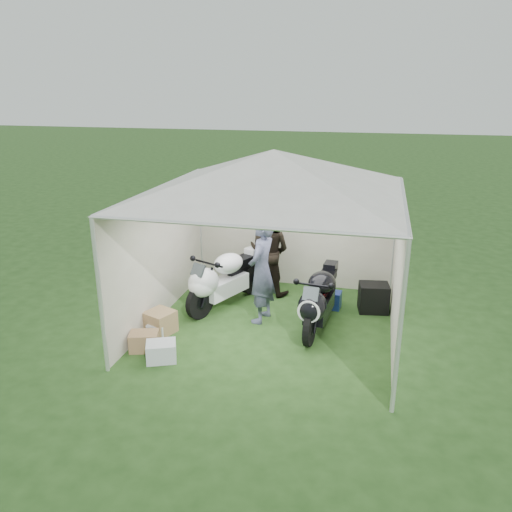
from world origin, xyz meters
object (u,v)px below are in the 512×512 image
Objects in this scene: motorcycle_black at (319,299)px; crate_3 at (144,341)px; paddock_stand at (329,299)px; motorcycle_white at (223,278)px; crate_1 at (160,322)px; equipment_box at (373,298)px; crate_2 at (157,330)px; person_dark_jacket at (269,251)px; person_blue_jacket at (262,271)px; crate_0 at (161,351)px; canopy_tent at (274,176)px.

motorcycle_black is 4.59× the size of crate_3.
motorcycle_white is at bearing -166.99° from paddock_stand.
motorcycle_black is at bearing -95.66° from paddock_stand.
crate_1 is at bearing 90.00° from crate_3.
crate_2 is (-3.43, -1.86, -0.15)m from equipment_box.
person_dark_jacket reaches higher than paddock_stand.
crate_1 is (-1.53, -0.88, -0.74)m from person_blue_jacket.
crate_0 is 1.00× the size of crate_3.
crate_2 is (-1.75, -0.87, -2.47)m from canopy_tent.
person_blue_jacket is 4.23× the size of crate_3.
crate_0 is at bearing -30.33° from crate_3.
paddock_stand is at bearing -176.80° from equipment_box.
person_dark_jacket is 2.75m from crate_2.
equipment_box is at bearing -177.39° from person_dark_jacket.
equipment_box is 1.24× the size of crate_1.
motorcycle_white reaches higher than crate_2.
crate_1 is at bearing -157.02° from canopy_tent.
person_blue_jacket is 1.91m from crate_1.
person_dark_jacket is 3.99× the size of crate_0.
motorcycle_white reaches higher than equipment_box.
motorcycle_white is 1.13× the size of person_dark_jacket.
person_dark_jacket reaches higher than crate_2.
motorcycle_white is at bearing 154.21° from canopy_tent.
equipment_box reaches higher than crate_0.
equipment_box is 1.20× the size of crate_0.
crate_3 is at bearing -90.00° from crate_1.
crate_2 is (-0.71, -1.37, -0.47)m from motorcycle_white.
crate_0 is at bearing -61.09° from crate_2.
canopy_tent reaches higher than equipment_box.
crate_1 is (-2.63, -1.69, 0.03)m from paddock_stand.
crate_3 reaches higher than crate_2.
person_blue_jacket is 4.39× the size of crate_1.
equipment_box is at bearing 52.81° from motorcycle_black.
crate_0 is 0.45m from crate_3.
equipment_box is (0.89, 0.96, -0.29)m from motorcycle_black.
paddock_stand is 0.23× the size of person_blue_jacket.
canopy_tent is 3.05× the size of person_blue_jacket.
motorcycle_white is at bearing 66.01° from person_dark_jacket.
crate_2 is at bearing -47.48° from person_blue_jacket.
paddock_stand is 1.50m from person_dark_jacket.
crate_2 is (-2.63, -1.81, -0.05)m from paddock_stand.
crate_3 is at bearing -90.00° from crate_2.
equipment_box is 3.90m from crate_2.
equipment_box is at bearing 26.86° from crate_1.
paddock_stand is 0.25× the size of person_dark_jacket.
motorcycle_white is 0.97m from person_blue_jacket.
crate_2 is at bearing 118.91° from crate_0.
person_dark_jacket is 3.97× the size of crate_3.
equipment_box reaches higher than paddock_stand.
person_dark_jacket is at bearing 71.52° from crate_0.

